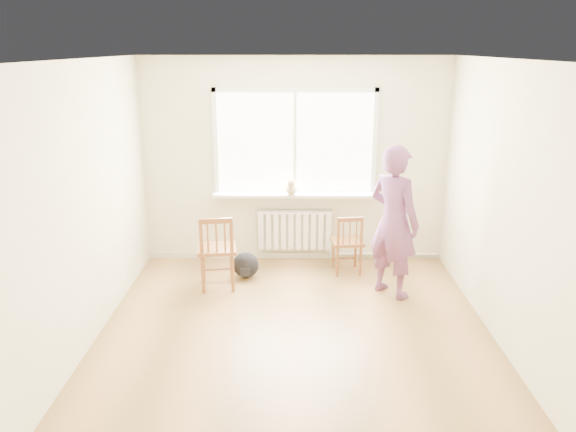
{
  "coord_description": "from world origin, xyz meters",
  "views": [
    {
      "loc": [
        -0.03,
        -5.01,
        2.82
      ],
      "look_at": [
        -0.08,
        1.2,
        0.92
      ],
      "focal_mm": 35.0,
      "sensor_mm": 36.0,
      "label": 1
    }
  ],
  "objects_px": {
    "chair_left": "(217,252)",
    "chair_right": "(348,244)",
    "backpack": "(246,265)",
    "person": "(394,222)",
    "cat": "(291,187)"
  },
  "relations": [
    {
      "from": "chair_right",
      "to": "person",
      "type": "relative_size",
      "value": 0.44
    },
    {
      "from": "chair_right",
      "to": "backpack",
      "type": "bearing_deg",
      "value": 0.19
    },
    {
      "from": "chair_right",
      "to": "chair_left",
      "type": "bearing_deg",
      "value": 10.57
    },
    {
      "from": "chair_left",
      "to": "backpack",
      "type": "bearing_deg",
      "value": -140.29
    },
    {
      "from": "cat",
      "to": "backpack",
      "type": "bearing_deg",
      "value": -137.08
    },
    {
      "from": "person",
      "to": "backpack",
      "type": "distance_m",
      "value": 1.95
    },
    {
      "from": "person",
      "to": "cat",
      "type": "distance_m",
      "value": 1.53
    },
    {
      "from": "cat",
      "to": "person",
      "type": "bearing_deg",
      "value": -37.32
    },
    {
      "from": "person",
      "to": "chair_right",
      "type": "bearing_deg",
      "value": -6.78
    },
    {
      "from": "chair_left",
      "to": "chair_right",
      "type": "bearing_deg",
      "value": -171.14
    },
    {
      "from": "chair_left",
      "to": "cat",
      "type": "bearing_deg",
      "value": -144.5
    },
    {
      "from": "chair_left",
      "to": "chair_right",
      "type": "relative_size",
      "value": 1.18
    },
    {
      "from": "chair_left",
      "to": "cat",
      "type": "xyz_separation_m",
      "value": [
        0.88,
        0.83,
        0.59
      ]
    },
    {
      "from": "chair_right",
      "to": "person",
      "type": "bearing_deg",
      "value": 120.22
    },
    {
      "from": "cat",
      "to": "backpack",
      "type": "xyz_separation_m",
      "value": [
        -0.57,
        -0.5,
        -0.89
      ]
    }
  ]
}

